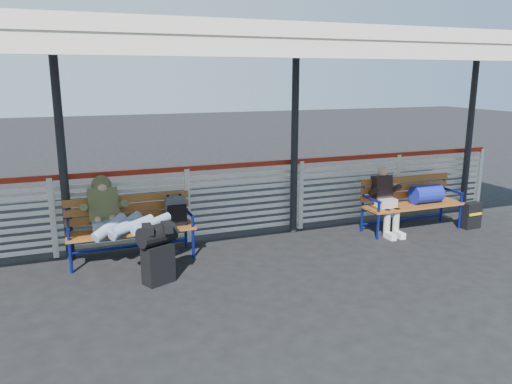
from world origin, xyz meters
name	(u,v)px	position (x,y,z in m)	size (l,w,h in m)	color
ground	(224,286)	(0.00, 0.00, 0.00)	(60.00, 60.00, 0.00)	black
fence	(187,202)	(0.00, 1.90, 0.66)	(12.08, 0.08, 1.24)	silver
canopy	(200,43)	(0.00, 0.87, 3.04)	(12.60, 3.60, 3.16)	silver
luggage_stack	(158,251)	(-0.75, 0.41, 0.43)	(0.54, 0.43, 0.79)	black
bench_left	(142,219)	(-0.79, 1.45, 0.58)	(1.80, 0.56, 0.92)	#935A1C
bench_right	(417,196)	(3.88, 1.14, 0.58)	(1.80, 0.56, 0.92)	#935A1C
traveler_man	(122,220)	(-1.10, 1.10, 0.69)	(0.94, 1.64, 0.77)	#8D9EBF
companion_person	(386,199)	(3.22, 1.13, 0.60)	(0.32, 0.66, 1.15)	#A9A299
suitcase_side	(471,215)	(4.82, 0.83, 0.23)	(0.34, 0.22, 0.46)	black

